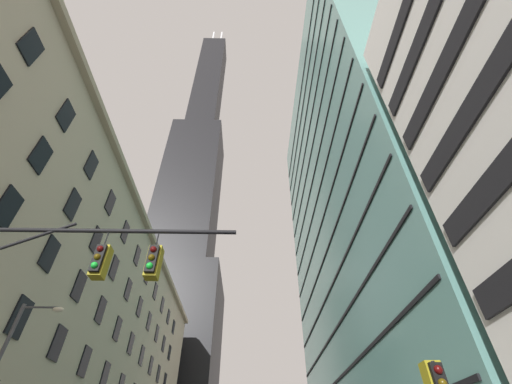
{
  "coord_description": "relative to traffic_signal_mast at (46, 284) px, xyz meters",
  "views": [
    {
      "loc": [
        2.45,
        -6.42,
        1.33
      ],
      "look_at": [
        3.14,
        28.19,
        31.16
      ],
      "focal_mm": 22.88,
      "sensor_mm": 36.0,
      "label": 1
    }
  ],
  "objects": [
    {
      "name": "glass_office_midrise",
      "position": [
        24.13,
        24.34,
        23.96
      ],
      "size": [
        19.41,
        41.08,
        58.9
      ],
      "color": "slate",
      "rests_on": "ground"
    },
    {
      "name": "station_building",
      "position": [
        -15.07,
        26.05,
        7.45
      ],
      "size": [
        15.79,
        69.41,
        25.92
      ],
      "color": "#BCAF93",
      "rests_on": "ground"
    },
    {
      "name": "traffic_signal_mast",
      "position": [
        0.0,
        0.0,
        0.0
      ],
      "size": [
        9.1,
        0.63,
        7.51
      ],
      "color": "black",
      "rests_on": "sidewalk_left"
    },
    {
      "name": "dark_skyscraper",
      "position": [
        -15.72,
        79.51,
        56.8
      ],
      "size": [
        27.08,
        27.08,
        207.31
      ],
      "color": "black",
      "rests_on": "ground"
    }
  ]
}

